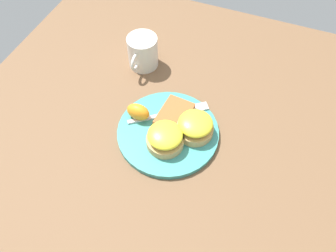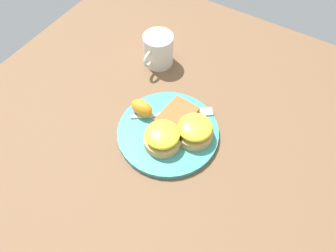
# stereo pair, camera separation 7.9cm
# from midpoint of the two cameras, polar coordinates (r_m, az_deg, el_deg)

# --- Properties ---
(ground_plane) EXTENTS (1.10, 1.10, 0.00)m
(ground_plane) POSITION_cam_midpoint_polar(r_m,az_deg,el_deg) (0.82, -2.76, -1.56)
(ground_plane) COLOR brown
(plate) EXTENTS (0.25, 0.25, 0.01)m
(plate) POSITION_cam_midpoint_polar(r_m,az_deg,el_deg) (0.82, -2.78, -1.29)
(plate) COLOR teal
(plate) RESTS_ON ground_plane
(sandwich_benedict_left) EXTENTS (0.09, 0.09, 0.05)m
(sandwich_benedict_left) POSITION_cam_midpoint_polar(r_m,az_deg,el_deg) (0.77, -3.45, -2.27)
(sandwich_benedict_left) COLOR tan
(sandwich_benedict_left) RESTS_ON plate
(sandwich_benedict_right) EXTENTS (0.09, 0.09, 0.05)m
(sandwich_benedict_right) POSITION_cam_midpoint_polar(r_m,az_deg,el_deg) (0.79, 1.91, -0.24)
(sandwich_benedict_right) COLOR tan
(sandwich_benedict_right) RESTS_ON plate
(hashbrown_patty) EXTENTS (0.11, 0.08, 0.02)m
(hashbrown_patty) POSITION_cam_midpoint_polar(r_m,az_deg,el_deg) (0.82, -1.73, 1.78)
(hashbrown_patty) COLOR #B0582C
(hashbrown_patty) RESTS_ON plate
(orange_wedge) EXTENTS (0.04, 0.06, 0.04)m
(orange_wedge) POSITION_cam_midpoint_polar(r_m,az_deg,el_deg) (0.82, -7.98, 2.27)
(orange_wedge) COLOR orange
(orange_wedge) RESTS_ON plate
(fork) EXTENTS (0.14, 0.18, 0.00)m
(fork) POSITION_cam_midpoint_polar(r_m,az_deg,el_deg) (0.84, -1.68, 2.15)
(fork) COLOR silver
(fork) RESTS_ON plate
(cup) EXTENTS (0.12, 0.08, 0.09)m
(cup) POSITION_cam_midpoint_polar(r_m,az_deg,el_deg) (0.95, -6.88, 12.53)
(cup) COLOR silver
(cup) RESTS_ON ground_plane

